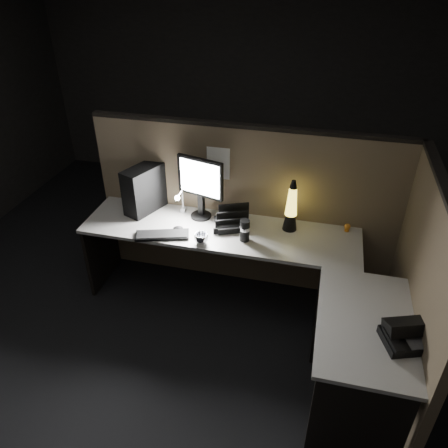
% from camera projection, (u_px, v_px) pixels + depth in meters
% --- Properties ---
extents(floor, '(6.00, 6.00, 0.00)m').
position_uv_depth(floor, '(220.00, 348.00, 3.49)').
color(floor, black).
rests_on(floor, ground).
extents(room_shell, '(6.00, 6.00, 6.00)m').
position_uv_depth(room_shell, '(218.00, 162.00, 2.62)').
color(room_shell, silver).
rests_on(room_shell, ground).
extents(partition_back, '(2.66, 0.06, 1.50)m').
position_uv_depth(partition_back, '(245.00, 210.00, 3.85)').
color(partition_back, brown).
rests_on(partition_back, ground).
extents(partition_right, '(0.06, 1.66, 1.50)m').
position_uv_depth(partition_right, '(417.00, 296.00, 2.90)').
color(partition_right, brown).
rests_on(partition_right, ground).
extents(desk, '(2.60, 1.60, 0.73)m').
position_uv_depth(desk, '(250.00, 275.00, 3.35)').
color(desk, '#A9A79F').
rests_on(desk, ground).
extents(pc_tower, '(0.31, 0.43, 0.41)m').
position_uv_depth(pc_tower, '(145.00, 189.00, 3.78)').
color(pc_tower, black).
rests_on(pc_tower, desk).
extents(monitor, '(0.41, 0.18, 0.54)m').
position_uv_depth(monitor, '(200.00, 182.00, 3.62)').
color(monitor, black).
rests_on(monitor, desk).
extents(keyboard, '(0.45, 0.27, 0.02)m').
position_uv_depth(keyboard, '(162.00, 235.00, 3.53)').
color(keyboard, black).
rests_on(keyboard, desk).
extents(mouse, '(0.09, 0.08, 0.03)m').
position_uv_depth(mouse, '(178.00, 228.00, 3.60)').
color(mouse, black).
rests_on(mouse, desk).
extents(clip_lamp, '(0.04, 0.18, 0.23)m').
position_uv_depth(clip_lamp, '(180.00, 202.00, 3.74)').
color(clip_lamp, white).
rests_on(clip_lamp, desk).
extents(organizer, '(0.33, 0.31, 0.20)m').
position_uv_depth(organizer, '(232.00, 221.00, 3.64)').
color(organizer, black).
rests_on(organizer, desk).
extents(lava_lamp, '(0.12, 0.12, 0.45)m').
position_uv_depth(lava_lamp, '(291.00, 210.00, 3.52)').
color(lava_lamp, black).
rests_on(lava_lamp, desk).
extents(travel_mug, '(0.08, 0.08, 0.18)m').
position_uv_depth(travel_mug, '(245.00, 230.00, 3.44)').
color(travel_mug, black).
rests_on(travel_mug, desk).
extents(steel_mug, '(0.14, 0.14, 0.09)m').
position_uv_depth(steel_mug, '(201.00, 239.00, 3.43)').
color(steel_mug, silver).
rests_on(steel_mug, desk).
extents(figurine, '(0.05, 0.05, 0.05)m').
position_uv_depth(figurine, '(347.00, 227.00, 3.57)').
color(figurine, orange).
rests_on(figurine, desk).
extents(pinned_paper, '(0.20, 0.00, 0.28)m').
position_uv_depth(pinned_paper, '(218.00, 163.00, 3.63)').
color(pinned_paper, white).
rests_on(pinned_paper, partition_back).
extents(desk_phone, '(0.31, 0.31, 0.15)m').
position_uv_depth(desk_phone, '(405.00, 334.00, 2.56)').
color(desk_phone, black).
rests_on(desk_phone, desk).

